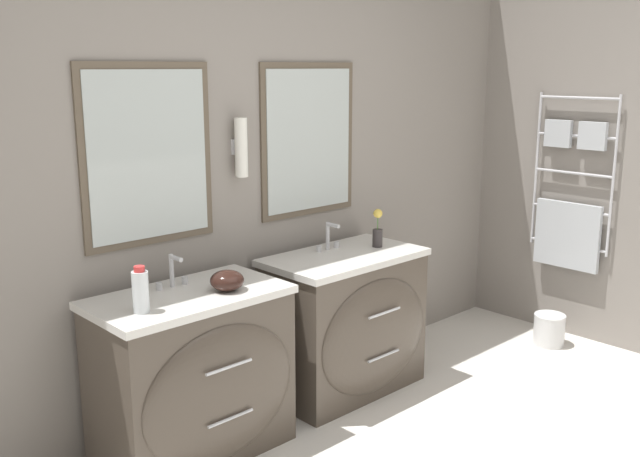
{
  "coord_description": "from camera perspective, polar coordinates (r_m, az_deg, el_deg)",
  "views": [
    {
      "loc": [
        -2.33,
        -1.2,
        1.83
      ],
      "look_at": [
        -0.01,
        1.26,
        1.05
      ],
      "focal_mm": 40.0,
      "sensor_mm": 36.0,
      "label": 1
    }
  ],
  "objects": [
    {
      "name": "toiletry_bottle",
      "position": [
        3.11,
        -14.17,
        -4.85
      ],
      "size": [
        0.07,
        0.07,
        0.2
      ],
      "color": "silver",
      "rests_on": "vanity_left"
    },
    {
      "name": "faucet_right",
      "position": [
        4.04,
        0.72,
        -0.7
      ],
      "size": [
        0.17,
        0.1,
        0.16
      ],
      "color": "silver",
      "rests_on": "vanity_right"
    },
    {
      "name": "vanity_left",
      "position": [
        3.46,
        -9.94,
        -11.4
      ],
      "size": [
        0.91,
        0.57,
        0.8
      ],
      "color": "#4C4238",
      "rests_on": "ground_plane"
    },
    {
      "name": "flower_vase",
      "position": [
        4.12,
        4.63,
        -0.19
      ],
      "size": [
        0.06,
        0.06,
        0.22
      ],
      "color": "#332D2D",
      "rests_on": "vanity_right"
    },
    {
      "name": "faucet_left",
      "position": [
        3.43,
        -11.69,
        -3.45
      ],
      "size": [
        0.17,
        0.1,
        0.16
      ],
      "color": "silver",
      "rests_on": "vanity_left"
    },
    {
      "name": "vanity_right",
      "position": [
        4.07,
        2.25,
        -7.46
      ],
      "size": [
        0.91,
        0.57,
        0.8
      ],
      "color": "#4C4238",
      "rests_on": "ground_plane"
    },
    {
      "name": "wall_right",
      "position": [
        4.98,
        22.62,
        5.72
      ],
      "size": [
        0.13,
        3.69,
        2.6
      ],
      "color": "gray",
      "rests_on": "ground_plane"
    },
    {
      "name": "wall_back",
      "position": [
        3.85,
        -5.75,
        4.99
      ],
      "size": [
        5.92,
        0.15,
        2.6
      ],
      "color": "gray",
      "rests_on": "ground_plane"
    },
    {
      "name": "amenity_bowl",
      "position": [
        3.35,
        -7.45,
        -4.14
      ],
      "size": [
        0.16,
        0.16,
        0.1
      ],
      "color": "black",
      "rests_on": "vanity_left"
    },
    {
      "name": "waste_bin",
      "position": [
        5.05,
        17.86,
        -7.65
      ],
      "size": [
        0.21,
        0.21,
        0.21
      ],
      "color": "silver",
      "rests_on": "ground_plane"
    }
  ]
}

